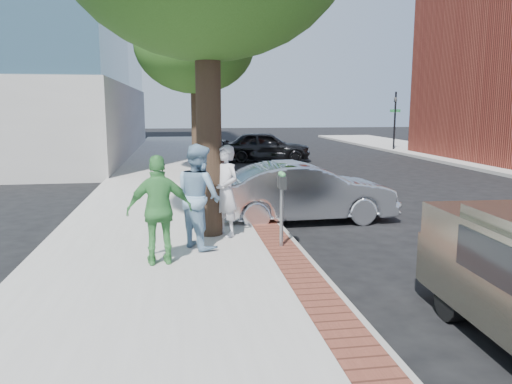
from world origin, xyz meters
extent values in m
plane|color=black|center=(0.00, 0.00, 0.00)|extent=(120.00, 120.00, 0.00)
cube|color=#9E9991|center=(-1.50, 8.00, 0.07)|extent=(5.00, 60.00, 0.15)
cube|color=brown|center=(0.70, 8.00, 0.15)|extent=(0.60, 60.00, 0.01)
cube|color=gray|center=(1.05, 8.00, 0.07)|extent=(0.10, 60.00, 0.15)
cylinder|color=black|center=(0.90, 22.00, 1.90)|extent=(0.12, 0.12, 3.80)
imported|color=black|center=(0.90, 22.00, 3.00)|extent=(0.18, 0.15, 0.90)
cube|color=#1E7238|center=(0.90, 22.00, 2.60)|extent=(0.70, 0.03, 0.18)
cylinder|color=black|center=(12.50, 22.00, 1.90)|extent=(0.12, 0.12, 3.80)
imported|color=black|center=(12.50, 22.00, 3.00)|extent=(0.18, 0.15, 0.90)
cube|color=#1E7238|center=(12.50, 22.00, 2.60)|extent=(0.70, 0.03, 0.18)
cylinder|color=black|center=(-0.60, 1.90, 2.35)|extent=(0.52, 0.52, 4.40)
cylinder|color=black|center=(-0.50, 12.00, 2.08)|extent=(0.40, 0.40, 3.85)
ellipsoid|color=#234915|center=(-0.50, 12.00, 5.32)|extent=(4.80, 4.80, 3.94)
cylinder|color=gray|center=(0.71, 0.71, 0.72)|extent=(0.07, 0.07, 1.15)
cube|color=#2D3030|center=(0.71, 0.62, 1.42)|extent=(0.12, 0.14, 0.24)
cube|color=#2D3030|center=(0.71, 0.80, 1.42)|extent=(0.12, 0.14, 0.24)
sphere|color=#3F8C4C|center=(0.71, 0.62, 1.57)|extent=(0.11, 0.11, 0.11)
sphere|color=#3F8C4C|center=(0.71, 0.80, 1.57)|extent=(0.11, 0.11, 0.11)
imported|color=silver|center=(-0.28, 1.74, 1.11)|extent=(0.77, 0.83, 1.91)
imported|color=#7BA0BE|center=(-0.87, 0.96, 1.15)|extent=(1.16, 1.23, 2.00)
imported|color=#439447|center=(-1.58, -0.01, 1.10)|extent=(1.15, 0.58, 1.89)
imported|color=#BABCC2|center=(1.83, 3.41, 0.74)|extent=(4.56, 1.75, 1.48)
imported|color=black|center=(3.28, 17.32, 0.80)|extent=(4.89, 2.48, 1.59)
cube|color=gray|center=(3.08, -2.18, 0.64)|extent=(1.68, 0.87, 0.71)
cylinder|color=black|center=(2.33, -2.64, 0.29)|extent=(0.22, 0.58, 0.57)
cube|color=black|center=(2.15, -3.84, 1.16)|extent=(0.09, 1.78, 0.49)
cube|color=black|center=(3.10, -1.78, 0.94)|extent=(1.43, 0.08, 0.36)
camera|label=1|loc=(-1.22, -8.51, 2.84)|focal=35.00mm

